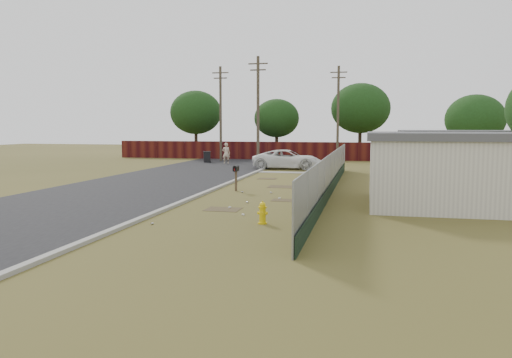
% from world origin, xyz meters
% --- Properties ---
extents(ground, '(120.00, 120.00, 0.00)m').
position_xyz_m(ground, '(0.00, 0.00, 0.00)').
color(ground, brown).
rests_on(ground, ground).
extents(street, '(15.10, 60.00, 0.12)m').
position_xyz_m(street, '(-6.76, 8.05, 0.02)').
color(street, black).
rests_on(street, ground).
extents(chainlink_fence, '(0.10, 27.06, 2.02)m').
position_xyz_m(chainlink_fence, '(3.12, 1.03, 0.80)').
color(chainlink_fence, gray).
rests_on(chainlink_fence, ground).
extents(privacy_fence, '(30.00, 0.12, 1.80)m').
position_xyz_m(privacy_fence, '(-6.00, 25.00, 0.90)').
color(privacy_fence, '#4B1610').
rests_on(privacy_fence, ground).
extents(utility_poles, '(12.60, 8.24, 9.00)m').
position_xyz_m(utility_poles, '(-3.67, 20.67, 4.69)').
color(utility_poles, '#4C4232').
rests_on(utility_poles, ground).
extents(houses, '(9.30, 17.24, 3.10)m').
position_xyz_m(houses, '(9.70, 3.13, 1.56)').
color(houses, beige).
rests_on(houses, ground).
extents(horizon_trees, '(33.32, 31.94, 7.78)m').
position_xyz_m(horizon_trees, '(0.84, 23.56, 4.63)').
color(horizon_trees, '#322516').
rests_on(horizon_trees, ground).
extents(fire_hydrant, '(0.36, 0.35, 0.80)m').
position_xyz_m(fire_hydrant, '(1.38, -7.57, 0.37)').
color(fire_hydrant, '#DEBE0B').
rests_on(fire_hydrant, ground).
extents(mailbox, '(0.21, 0.58, 1.34)m').
position_xyz_m(mailbox, '(-1.77, 0.65, 1.06)').
color(mailbox, brown).
rests_on(mailbox, ground).
extents(pickup_truck, '(5.50, 2.59, 1.52)m').
position_xyz_m(pickup_truck, '(-1.27, 14.56, 0.76)').
color(pickup_truck, white).
rests_on(pickup_truck, ground).
extents(pedestrian, '(0.77, 0.59, 1.89)m').
position_xyz_m(pedestrian, '(-7.44, 18.43, 0.94)').
color(pedestrian, beige).
rests_on(pedestrian, ground).
extents(trash_bin, '(0.88, 0.86, 1.03)m').
position_xyz_m(trash_bin, '(-9.70, 19.85, 0.53)').
color(trash_bin, black).
rests_on(trash_bin, ground).
extents(scattered_litter, '(3.64, 12.32, 0.07)m').
position_xyz_m(scattered_litter, '(-0.21, -2.54, 0.04)').
color(scattered_litter, silver).
rests_on(scattered_litter, ground).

